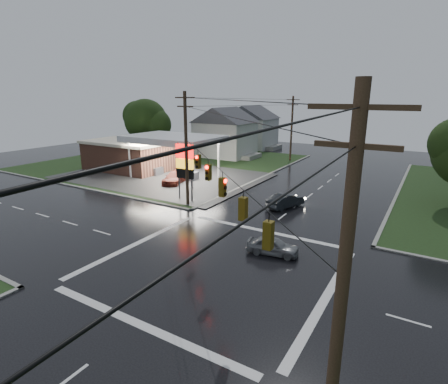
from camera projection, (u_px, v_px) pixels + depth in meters
The scene contains 14 objects.
ground at pixel (218, 266), 22.53m from camera, with size 120.00×120.00×0.00m, color black.
grass_nw at pixel (167, 162), 56.90m from camera, with size 36.00×36.00×0.08m, color black.
gas_station at pixel (140, 152), 50.87m from camera, with size 26.20×18.00×5.60m.
pylon_sign at pixel (185, 163), 35.34m from camera, with size 2.00×0.35×6.00m.
utility_pole_nw at pixel (186, 148), 33.55m from camera, with size 2.20×0.32×11.00m.
utility_pole_se at pixel (340, 306), 8.43m from camera, with size 2.20×0.32×11.00m.
utility_pole_n at pixel (292, 128), 57.13m from camera, with size 2.20×0.32×10.50m.
traffic_signals at pixel (217, 167), 20.76m from camera, with size 26.87×26.87×1.47m.
house_near at pixel (225, 132), 61.46m from camera, with size 11.05×8.48×8.60m.
house_far at pixel (251, 126), 71.86m from camera, with size 11.05×8.48×8.60m.
tree_nw_behind at pixel (147, 121), 62.45m from camera, with size 8.93×7.60×10.00m.
car_north at pixel (285, 200), 34.07m from camera, with size 1.46×4.19×1.38m, color black.
car_crossing at pixel (273, 246), 24.04m from camera, with size 1.44×3.59×1.22m, color slate.
car_pump at pixel (175, 177), 43.46m from camera, with size 2.07×5.10×1.48m, color maroon.
Camera 1 is at (10.90, -17.27, 10.64)m, focal length 28.00 mm.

